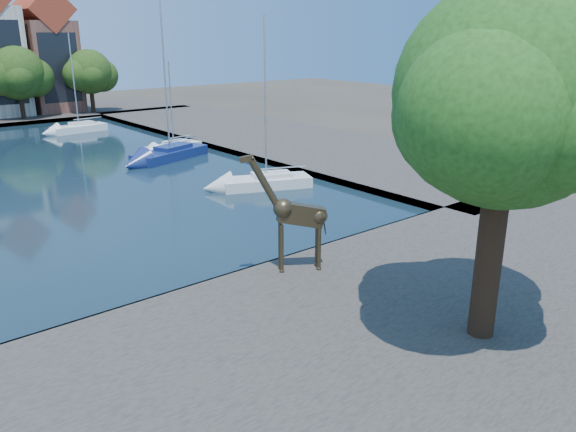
# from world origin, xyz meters

# --- Properties ---
(ground) EXTENTS (160.00, 160.00, 0.00)m
(ground) POSITION_xyz_m (0.00, 0.00, 0.00)
(ground) COLOR #38332B
(ground) RESTS_ON ground
(near_quay) EXTENTS (50.00, 14.00, 0.50)m
(near_quay) POSITION_xyz_m (0.00, -7.00, 0.25)
(near_quay) COLOR #43403A
(near_quay) RESTS_ON ground
(right_quay) EXTENTS (14.00, 52.00, 0.50)m
(right_quay) POSITION_xyz_m (25.00, 24.00, 0.25)
(right_quay) COLOR #43403A
(right_quay) RESTS_ON ground
(plane_tree) EXTENTS (8.32, 6.40, 10.62)m
(plane_tree) POSITION_xyz_m (7.62, -9.01, 7.67)
(plane_tree) COLOR #332114
(plane_tree) RESTS_ON near_quay
(townhouse_east_end) EXTENTS (5.44, 9.18, 14.43)m
(townhouse_east_end) POSITION_xyz_m (15.00, 55.99, 7.11)
(townhouse_east_end) COLOR brown
(townhouse_east_end) RESTS_ON far_quay
(far_tree_east) EXTENTS (7.54, 5.80, 7.84)m
(far_tree_east) POSITION_xyz_m (10.11, 50.49, 5.24)
(far_tree_east) COLOR #332114
(far_tree_east) RESTS_ON far_quay
(far_tree_far_east) EXTENTS (6.76, 5.20, 7.36)m
(far_tree_far_east) POSITION_xyz_m (18.09, 50.49, 5.08)
(far_tree_far_east) COLOR #332114
(far_tree_far_east) RESTS_ON far_quay
(giraffe_statue) EXTENTS (3.06, 1.93, 4.76)m
(giraffe_statue) POSITION_xyz_m (6.19, -1.37, 2.84)
(giraffe_statue) COLOR #3D321E
(giraffe_statue) RESTS_ON near_quay
(sailboat_right_a) EXTENTS (6.02, 4.02, 10.56)m
(sailboat_right_a) POSITION_xyz_m (13.93, 10.66, 0.61)
(sailboat_right_a) COLOR silver
(sailboat_right_a) RESTS_ON water_basin
(sailboat_right_b) EXTENTS (6.90, 4.20, 12.23)m
(sailboat_right_b) POSITION_xyz_m (13.28, 22.39, 0.67)
(sailboat_right_b) COLOR navy
(sailboat_right_b) RESTS_ON water_basin
(sailboat_right_c) EXTENTS (5.05, 2.52, 7.40)m
(sailboat_right_c) POSITION_xyz_m (15.00, 24.95, 0.55)
(sailboat_right_c) COLOR silver
(sailboat_right_c) RESTS_ON water_basin
(sailboat_right_d) EXTENTS (5.41, 2.30, 9.55)m
(sailboat_right_d) POSITION_xyz_m (12.36, 39.80, 0.62)
(sailboat_right_d) COLOR white
(sailboat_right_d) RESTS_ON water_basin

